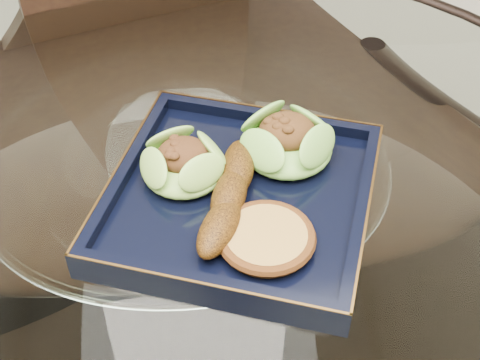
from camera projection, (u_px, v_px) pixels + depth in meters
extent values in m
cylinder|color=white|center=(189.00, 196.00, 0.74)|extent=(1.10, 1.10, 0.01)
torus|color=black|center=(189.00, 196.00, 0.74)|extent=(1.13, 1.13, 0.02)
cylinder|color=black|center=(344.00, 224.00, 1.23)|extent=(0.04, 0.04, 0.75)
cylinder|color=black|center=(34.00, 249.00, 1.18)|extent=(0.04, 0.04, 0.75)
cube|color=black|center=(209.00, 174.00, 1.13)|extent=(0.58, 0.58, 0.04)
cylinder|color=black|center=(351.00, 314.00, 1.24)|extent=(0.03, 0.03, 0.49)
cylinder|color=black|center=(90.00, 236.00, 1.38)|extent=(0.03, 0.03, 0.49)
cylinder|color=black|center=(260.00, 182.00, 1.50)|extent=(0.03, 0.03, 0.49)
cube|color=black|center=(240.00, 200.00, 0.71)|extent=(0.35, 0.35, 0.02)
ellipsoid|color=#5A912A|center=(184.00, 165.00, 0.71)|extent=(0.09, 0.09, 0.03)
ellipsoid|color=#5CAE32|center=(287.00, 143.00, 0.74)|extent=(0.13, 0.13, 0.04)
ellipsoid|color=#5A3409|center=(229.00, 196.00, 0.68)|extent=(0.08, 0.17, 0.03)
cylinder|color=#B98F3D|center=(266.00, 239.00, 0.65)|extent=(0.09, 0.09, 0.02)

